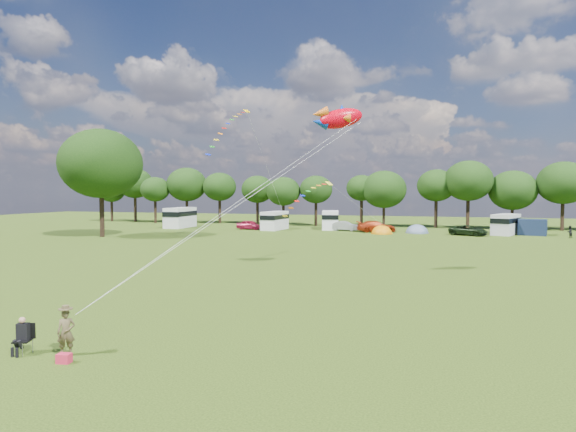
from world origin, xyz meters
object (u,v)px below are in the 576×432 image
(car_c, at_px, (376,226))
(car_d, at_px, (468,230))
(tent_orange, at_px, (382,234))
(fish_kite, at_px, (337,118))
(car_a, at_px, (250,225))
(campervan_d, at_px, (506,224))
(campervan_a, at_px, (180,217))
(campervan_b, at_px, (275,220))
(tent_greyblue, at_px, (417,233))
(camp_chair, at_px, (24,332))
(walker_a, at_px, (570,232))
(big_tree, at_px, (101,164))
(car_b, at_px, (345,226))
(campervan_c, at_px, (330,219))
(kite_flyer, at_px, (66,333))

(car_c, xyz_separation_m, car_d, (11.86, -1.96, -0.12))
(tent_orange, distance_m, fish_kite, 34.35)
(car_a, distance_m, campervan_d, 35.03)
(campervan_a, xyz_separation_m, campervan_b, (15.49, 0.12, -0.22))
(car_d, bearing_deg, tent_greyblue, 96.49)
(campervan_a, height_order, fish_kite, fish_kite)
(campervan_b, xyz_separation_m, camp_chair, (8.66, -53.92, -0.68))
(fish_kite, bearing_deg, tent_orange, 65.07)
(campervan_a, bearing_deg, car_a, -94.80)
(car_d, relative_size, campervan_d, 0.81)
(tent_orange, xyz_separation_m, walker_a, (22.27, 0.51, 0.73))
(tent_greyblue, bearing_deg, big_tree, -155.62)
(tent_greyblue, xyz_separation_m, fish_kite, (-4.26, -35.26, 10.44))
(big_tree, xyz_separation_m, car_c, (31.69, 16.97, -8.24))
(camp_chair, relative_size, walker_a, 0.86)
(campervan_a, relative_size, campervan_b, 1.13)
(big_tree, bearing_deg, car_d, 19.02)
(car_d, height_order, camp_chair, car_d)
(car_b, relative_size, car_c, 0.74)
(tent_orange, height_order, walker_a, walker_a)
(campervan_c, bearing_deg, car_d, -115.77)
(big_tree, bearing_deg, campervan_d, 20.18)
(campervan_a, xyz_separation_m, campervan_d, (46.86, 1.06, -0.23))
(campervan_c, bearing_deg, camp_chair, 169.73)
(car_c, height_order, tent_greyblue, car_c)
(fish_kite, bearing_deg, car_b, 73.74)
(big_tree, xyz_separation_m, campervan_b, (16.93, 16.81, -7.57))
(car_c, bearing_deg, big_tree, 99.23)
(tent_orange, distance_m, kite_flyer, 51.48)
(campervan_c, distance_m, walker_a, 30.81)
(walker_a, bearing_deg, campervan_c, -45.27)
(big_tree, relative_size, walker_a, 8.90)
(car_d, height_order, campervan_d, campervan_d)
(car_d, relative_size, kite_flyer, 3.00)
(car_a, bearing_deg, campervan_d, -79.88)
(campervan_d, bearing_deg, car_b, 113.36)
(campervan_b, xyz_separation_m, tent_orange, (15.79, -2.50, -1.42))
(car_c, bearing_deg, campervan_d, -106.23)
(campervan_b, distance_m, kite_flyer, 54.64)
(car_b, height_order, camp_chair, car_b)
(big_tree, height_order, campervan_a, big_tree)
(car_a, bearing_deg, fish_kite, -143.03)
(campervan_b, xyz_separation_m, tent_greyblue, (20.24, 0.03, -1.42))
(campervan_c, relative_size, walker_a, 3.98)
(tent_orange, height_order, kite_flyer, kite_flyer)
(car_b, xyz_separation_m, campervan_d, (21.14, -0.05, 0.76))
(big_tree, relative_size, kite_flyer, 8.32)
(big_tree, relative_size, tent_greyblue, 3.90)
(car_b, xyz_separation_m, camp_chair, (-1.58, -54.91, 0.09))
(kite_flyer, height_order, camp_chair, kite_flyer)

